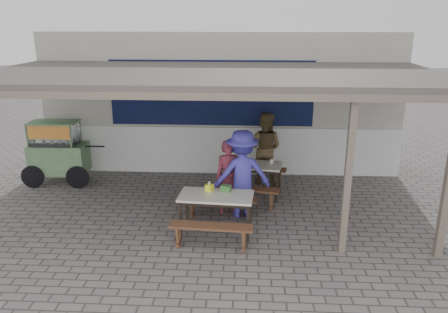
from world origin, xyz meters
TOP-DOWN VIEW (x-y plane):
  - ground at (0.00, 0.00)m, footprint 60.00×60.00m
  - back_wall at (-0.00, 3.58)m, footprint 9.00×1.28m
  - warung_roof at (0.02, 0.90)m, footprint 9.00×4.21m
  - table_left at (0.79, 1.46)m, footprint 1.43×0.87m
  - bench_left_street at (0.67, 0.80)m, footprint 1.46×0.54m
  - bench_left_wall at (0.92, 2.12)m, footprint 1.46×0.54m
  - table_right at (0.17, -0.37)m, footprint 1.38×0.78m
  - bench_right_street at (0.12, -0.98)m, footprint 1.45×0.38m
  - bench_right_wall at (0.21, 0.24)m, footprint 1.45×0.38m
  - vendor_cart at (-3.78, 2.02)m, footprint 1.89×0.77m
  - patron_street_side at (0.35, 0.57)m, footprint 0.61×0.47m
  - patron_wall_side at (1.12, 2.33)m, footprint 1.01×0.90m
  - patron_right_table at (0.62, 0.42)m, footprint 1.26×0.91m
  - tissue_box at (0.03, -0.18)m, footprint 0.17×0.17m
  - donation_box at (0.33, -0.20)m, footprint 0.21×0.16m
  - condiment_jar at (1.25, 1.54)m, footprint 0.08×0.08m
  - condiment_bowl at (0.67, 1.49)m, footprint 0.22×0.22m

SIDE VIEW (x-z plane):
  - ground at x=0.00m, z-range 0.00..0.00m
  - bench_right_street at x=0.12m, z-range 0.11..0.56m
  - bench_right_wall at x=0.21m, z-range 0.11..0.56m
  - bench_left_street at x=0.67m, z-range 0.11..0.56m
  - bench_left_wall at x=0.92m, z-range 0.11..0.56m
  - table_left at x=0.79m, z-range 0.29..1.04m
  - table_right at x=0.17m, z-range 0.29..1.04m
  - patron_street_side at x=0.35m, z-range 0.00..1.50m
  - condiment_bowl at x=0.67m, z-range 0.75..0.80m
  - condiment_jar at x=1.25m, z-range 0.75..0.84m
  - donation_box at x=0.33m, z-range 0.75..0.87m
  - tissue_box at x=0.03m, z-range 0.75..0.88m
  - vendor_cart at x=-3.78m, z-range 0.07..1.58m
  - patron_wall_side at x=1.12m, z-range 0.00..1.73m
  - patron_right_table at x=0.62m, z-range 0.00..1.76m
  - back_wall at x=0.00m, z-range -0.03..3.47m
  - warung_roof at x=0.02m, z-range 1.31..4.12m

